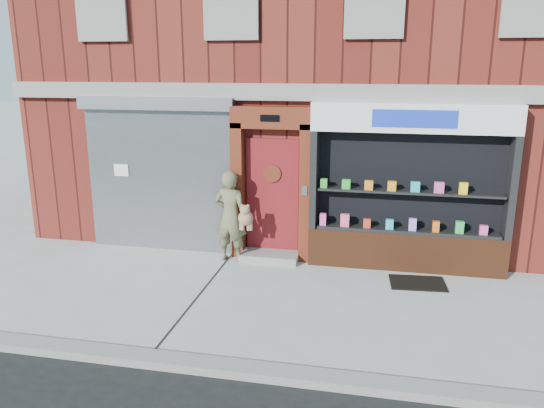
# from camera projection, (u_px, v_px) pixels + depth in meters

# --- Properties ---
(ground) EXTENTS (80.00, 80.00, 0.00)m
(ground) POSITION_uv_depth(u_px,v_px,m) (294.00, 301.00, 8.39)
(ground) COLOR #9E9E99
(ground) RESTS_ON ground
(curb) EXTENTS (60.00, 0.30, 0.12)m
(curb) POSITION_uv_depth(u_px,v_px,m) (265.00, 373.00, 6.34)
(curb) COLOR gray
(curb) RESTS_ON ground
(building) EXTENTS (12.00, 8.16, 8.00)m
(building) POSITION_uv_depth(u_px,v_px,m) (335.00, 49.00, 13.04)
(building) COLOR #571914
(building) RESTS_ON ground
(shutter_bay) EXTENTS (3.10, 0.30, 3.04)m
(shutter_bay) POSITION_uv_depth(u_px,v_px,m) (160.00, 165.00, 10.36)
(shutter_bay) COLOR gray
(shutter_bay) RESTS_ON ground
(red_door_bay) EXTENTS (1.52, 0.58, 2.90)m
(red_door_bay) POSITION_uv_depth(u_px,v_px,m) (271.00, 184.00, 9.93)
(red_door_bay) COLOR #521C0E
(red_door_bay) RESTS_ON ground
(pharmacy_bay) EXTENTS (3.50, 0.41, 3.00)m
(pharmacy_bay) POSITION_uv_depth(u_px,v_px,m) (408.00, 196.00, 9.42)
(pharmacy_bay) COLOR #5C2B15
(pharmacy_bay) RESTS_ON ground
(woman) EXTENTS (0.82, 0.55, 1.75)m
(woman) POSITION_uv_depth(u_px,v_px,m) (231.00, 216.00, 9.91)
(woman) COLOR #606341
(woman) RESTS_ON ground
(doormat) EXTENTS (0.97, 0.71, 0.02)m
(doormat) POSITION_uv_depth(u_px,v_px,m) (417.00, 283.00, 9.06)
(doormat) COLOR black
(doormat) RESTS_ON ground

